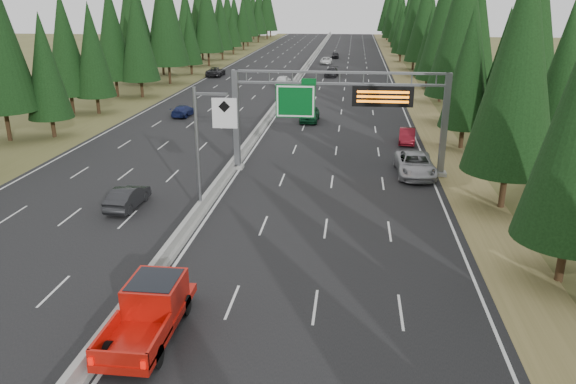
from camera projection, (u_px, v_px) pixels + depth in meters
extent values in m
cube|color=black|center=(293.00, 86.00, 87.21)|extent=(32.00, 260.00, 0.08)
cube|color=olive|center=(409.00, 88.00, 85.28)|extent=(3.60, 260.00, 0.06)
cube|color=brown|center=(182.00, 84.00, 89.16)|extent=(3.60, 260.00, 0.06)
cube|color=gray|center=(293.00, 84.00, 87.15)|extent=(0.70, 260.00, 0.30)
cube|color=gray|center=(293.00, 82.00, 87.02)|extent=(0.30, 260.00, 0.60)
cube|color=slate|center=(236.00, 121.00, 43.67)|extent=(0.45, 0.45, 7.80)
cube|color=gray|center=(238.00, 167.00, 44.90)|extent=(0.90, 0.90, 0.30)
cube|color=slate|center=(444.00, 126.00, 41.94)|extent=(0.45, 0.45, 7.80)
cube|color=gray|center=(440.00, 173.00, 43.17)|extent=(0.90, 0.90, 0.30)
cube|color=slate|center=(340.00, 72.00, 41.55)|extent=(15.85, 0.35, 0.16)
cube|color=slate|center=(339.00, 84.00, 41.82)|extent=(15.85, 0.35, 0.16)
cube|color=#054C19|center=(295.00, 101.00, 42.38)|extent=(3.00, 0.10, 2.50)
cube|color=silver|center=(295.00, 101.00, 42.33)|extent=(2.85, 0.02, 2.35)
cube|color=#054C19|center=(309.00, 81.00, 41.78)|extent=(1.10, 0.10, 0.45)
cube|color=black|center=(383.00, 96.00, 41.46)|extent=(4.50, 0.40, 1.50)
cube|color=orange|center=(383.00, 92.00, 41.14)|extent=(3.80, 0.02, 0.18)
cube|color=orange|center=(383.00, 97.00, 41.26)|extent=(3.80, 0.02, 0.18)
cube|color=orange|center=(383.00, 102.00, 41.37)|extent=(3.80, 0.02, 0.18)
cylinder|color=slate|center=(198.00, 153.00, 34.29)|extent=(0.20, 0.20, 8.00)
cube|color=gray|center=(201.00, 212.00, 35.57)|extent=(0.50, 0.50, 0.20)
cube|color=slate|center=(211.00, 94.00, 33.00)|extent=(2.00, 0.15, 0.15)
cube|color=silver|center=(225.00, 113.00, 33.16)|extent=(1.50, 0.06, 1.80)
cylinder|color=black|center=(562.00, 260.00, 26.94)|extent=(0.40, 0.40, 2.28)
cylinder|color=black|center=(503.00, 189.00, 36.41)|extent=(0.40, 0.40, 2.57)
cone|color=black|center=(520.00, 63.00, 33.77)|extent=(5.78, 5.78, 13.49)
cylinder|color=black|center=(547.00, 179.00, 39.17)|extent=(0.40, 0.40, 2.09)
cone|color=black|center=(563.00, 85.00, 37.02)|extent=(4.71, 4.71, 11.00)
cylinder|color=black|center=(461.00, 138.00, 50.93)|extent=(0.40, 0.40, 2.00)
cone|color=black|center=(469.00, 68.00, 48.88)|extent=(4.50, 4.50, 10.51)
cylinder|color=black|center=(515.00, 140.00, 48.28)|extent=(0.40, 0.40, 2.94)
cone|color=black|center=(530.00, 29.00, 45.25)|extent=(6.62, 6.62, 15.45)
cylinder|color=black|center=(454.00, 109.00, 61.16)|extent=(0.40, 0.40, 3.01)
cone|color=black|center=(463.00, 19.00, 58.07)|extent=(6.77, 6.77, 15.79)
cylinder|color=black|center=(498.00, 117.00, 59.92)|extent=(0.40, 0.40, 1.96)
cone|color=black|center=(506.00, 58.00, 57.90)|extent=(4.41, 4.41, 10.29)
cylinder|color=black|center=(440.00, 90.00, 73.65)|extent=(0.40, 0.40, 2.96)
cone|color=black|center=(447.00, 17.00, 70.61)|extent=(6.66, 6.66, 15.53)
cylinder|color=black|center=(470.00, 92.00, 73.75)|extent=(0.40, 0.40, 2.61)
cone|color=black|center=(477.00, 27.00, 71.07)|extent=(5.87, 5.87, 13.70)
cylinder|color=black|center=(426.00, 82.00, 84.88)|extent=(0.40, 0.40, 1.90)
cone|color=black|center=(430.00, 41.00, 82.93)|extent=(4.27, 4.27, 9.96)
cylinder|color=black|center=(452.00, 78.00, 85.48)|extent=(0.40, 0.40, 2.68)
cone|color=black|center=(458.00, 21.00, 82.73)|extent=(6.03, 6.03, 14.06)
cylinder|color=black|center=(421.00, 69.00, 96.81)|extent=(0.40, 0.40, 2.68)
cone|color=black|center=(425.00, 18.00, 94.05)|extent=(6.04, 6.04, 14.09)
cylinder|color=black|center=(436.00, 69.00, 97.85)|extent=(0.40, 0.40, 2.27)
cone|color=black|center=(440.00, 27.00, 95.51)|extent=(5.11, 5.11, 11.92)
cylinder|color=black|center=(413.00, 62.00, 106.28)|extent=(0.40, 0.40, 2.94)
cone|color=black|center=(417.00, 11.00, 103.26)|extent=(6.61, 6.61, 15.43)
cylinder|color=black|center=(427.00, 63.00, 106.97)|extent=(0.40, 0.40, 2.42)
cone|color=black|center=(430.00, 21.00, 104.48)|extent=(5.45, 5.45, 12.72)
cylinder|color=black|center=(400.00, 57.00, 119.80)|extent=(0.40, 0.40, 1.80)
cone|color=black|center=(402.00, 30.00, 117.95)|extent=(4.04, 4.04, 9.43)
cylinder|color=black|center=(422.00, 55.00, 117.69)|extent=(0.40, 0.40, 3.02)
cone|color=black|center=(426.00, 8.00, 114.59)|extent=(6.79, 6.79, 15.84)
cylinder|color=black|center=(399.00, 52.00, 131.13)|extent=(0.40, 0.40, 1.96)
cone|color=black|center=(401.00, 24.00, 129.12)|extent=(4.41, 4.41, 10.29)
cylinder|color=black|center=(418.00, 51.00, 131.54)|extent=(0.40, 0.40, 2.34)
cone|color=black|center=(421.00, 18.00, 129.14)|extent=(5.25, 5.25, 12.26)
cylinder|color=black|center=(397.00, 46.00, 144.69)|extent=(0.40, 0.40, 2.19)
cone|color=black|center=(399.00, 18.00, 142.45)|extent=(4.92, 4.92, 11.47)
cylinder|color=black|center=(413.00, 46.00, 142.24)|extent=(0.40, 0.40, 2.68)
cone|color=black|center=(416.00, 11.00, 139.48)|extent=(6.02, 6.02, 14.06)
cylinder|color=black|center=(391.00, 42.00, 155.75)|extent=(0.40, 0.40, 2.41)
cone|color=black|center=(393.00, 14.00, 153.28)|extent=(5.42, 5.42, 12.66)
cylinder|color=black|center=(407.00, 43.00, 154.80)|extent=(0.40, 0.40, 2.39)
cone|color=black|center=(409.00, 14.00, 152.34)|extent=(5.38, 5.38, 12.56)
cylinder|color=black|center=(392.00, 38.00, 167.25)|extent=(0.40, 0.40, 2.81)
cone|color=black|center=(393.00, 7.00, 164.37)|extent=(6.33, 6.33, 14.76)
cylinder|color=black|center=(409.00, 40.00, 164.95)|extent=(0.40, 0.40, 2.00)
cone|color=black|center=(410.00, 18.00, 162.89)|extent=(4.51, 4.51, 10.52)
cylinder|color=black|center=(387.00, 36.00, 178.93)|extent=(0.40, 0.40, 2.89)
cone|color=black|center=(388.00, 6.00, 175.97)|extent=(6.49, 6.49, 15.15)
cylinder|color=black|center=(402.00, 37.00, 177.05)|extent=(0.40, 0.40, 2.11)
cone|color=black|center=(403.00, 15.00, 174.88)|extent=(4.76, 4.76, 11.10)
cylinder|color=black|center=(389.00, 34.00, 189.62)|extent=(0.40, 0.40, 2.55)
cone|color=black|center=(390.00, 9.00, 187.01)|extent=(5.73, 5.73, 13.37)
cylinder|color=black|center=(398.00, 33.00, 190.42)|extent=(0.40, 0.40, 2.89)
cone|color=black|center=(400.00, 5.00, 187.45)|extent=(6.50, 6.50, 15.16)
cylinder|color=black|center=(53.00, 127.00, 55.10)|extent=(0.40, 0.40, 1.91)
cone|color=black|center=(45.00, 66.00, 53.14)|extent=(4.29, 4.29, 10.01)
cylinder|color=black|center=(8.00, 125.00, 53.55)|extent=(0.40, 0.40, 2.97)
cylinder|color=black|center=(98.00, 105.00, 66.28)|extent=(0.40, 0.40, 2.04)
cone|color=black|center=(92.00, 50.00, 64.19)|extent=(4.58, 4.58, 10.69)
cylinder|color=black|center=(72.00, 104.00, 66.32)|extent=(0.40, 0.40, 2.23)
cone|color=black|center=(65.00, 43.00, 64.03)|extent=(5.02, 5.02, 11.71)
cylinder|color=black|center=(142.00, 89.00, 76.76)|extent=(0.40, 0.40, 2.36)
cone|color=black|center=(137.00, 33.00, 74.33)|extent=(5.31, 5.31, 12.39)
cylinder|color=black|center=(117.00, 88.00, 77.43)|extent=(0.40, 0.40, 2.40)
cone|color=black|center=(111.00, 32.00, 74.96)|extent=(5.41, 5.41, 12.62)
cylinder|color=black|center=(170.00, 75.00, 88.71)|extent=(0.40, 0.40, 2.96)
cone|color=black|center=(165.00, 13.00, 85.66)|extent=(6.67, 6.67, 15.56)
cylinder|color=black|center=(138.00, 74.00, 88.99)|extent=(0.40, 0.40, 3.03)
cone|color=black|center=(133.00, 11.00, 85.87)|extent=(6.82, 6.82, 15.91)
cylinder|color=black|center=(192.00, 69.00, 99.59)|extent=(0.40, 0.40, 1.85)
cone|color=black|center=(190.00, 36.00, 97.70)|extent=(4.15, 4.15, 9.69)
cylinder|color=black|center=(163.00, 68.00, 99.53)|extent=(0.40, 0.40, 2.49)
cone|color=black|center=(160.00, 22.00, 96.98)|extent=(5.60, 5.60, 13.06)
cylinder|color=black|center=(209.00, 59.00, 111.89)|extent=(0.40, 0.40, 2.77)
cone|color=black|center=(207.00, 14.00, 109.04)|extent=(6.23, 6.23, 14.54)
cylinder|color=black|center=(188.00, 60.00, 111.32)|extent=(0.40, 0.40, 2.47)
cone|color=black|center=(186.00, 20.00, 108.79)|extent=(5.55, 5.55, 12.95)
cylinder|color=black|center=(222.00, 55.00, 123.08)|extent=(0.40, 0.40, 2.19)
cone|color=black|center=(221.00, 22.00, 120.83)|extent=(4.92, 4.92, 11.48)
cylinder|color=black|center=(203.00, 53.00, 122.84)|extent=(0.40, 0.40, 2.98)
cone|color=black|center=(200.00, 8.00, 119.79)|extent=(6.69, 6.69, 15.62)
cylinder|color=black|center=(233.00, 50.00, 134.82)|extent=(0.40, 0.40, 1.84)
cone|color=black|center=(233.00, 26.00, 132.93)|extent=(4.14, 4.14, 9.66)
cylinder|color=black|center=(221.00, 49.00, 136.92)|extent=(0.40, 0.40, 2.31)
cone|color=black|center=(219.00, 18.00, 134.54)|extent=(5.21, 5.21, 12.15)
cylinder|color=black|center=(243.00, 46.00, 145.97)|extent=(0.40, 0.40, 2.16)
cone|color=black|center=(243.00, 19.00, 143.75)|extent=(4.86, 4.86, 11.34)
cylinder|color=black|center=(229.00, 45.00, 147.50)|extent=(0.40, 0.40, 2.41)
cone|color=black|center=(228.00, 15.00, 145.01)|extent=(5.43, 5.43, 12.67)
cylinder|color=black|center=(248.00, 41.00, 157.88)|extent=(0.40, 0.40, 2.74)
cone|color=black|center=(247.00, 9.00, 155.06)|extent=(6.17, 6.17, 14.39)
cylinder|color=black|center=(235.00, 41.00, 160.87)|extent=(0.40, 0.40, 2.25)
cone|color=black|center=(234.00, 15.00, 158.56)|extent=(5.05, 5.05, 11.79)
cylinder|color=black|center=(258.00, 38.00, 171.03)|extent=(0.40, 0.40, 2.39)
cone|color=black|center=(258.00, 13.00, 168.57)|extent=(5.38, 5.38, 12.56)
cylinder|color=black|center=(247.00, 38.00, 170.24)|extent=(0.40, 0.40, 2.43)
cone|color=black|center=(246.00, 12.00, 167.74)|extent=(5.47, 5.47, 12.76)
cylinder|color=black|center=(267.00, 35.00, 182.95)|extent=(0.40, 0.40, 2.91)
cone|color=black|center=(267.00, 5.00, 179.96)|extent=(6.54, 6.54, 15.27)
cylinder|color=black|center=(254.00, 36.00, 182.79)|extent=(0.40, 0.40, 2.42)
cone|color=black|center=(253.00, 11.00, 180.31)|extent=(5.44, 5.44, 12.69)
cylinder|color=black|center=(271.00, 34.00, 192.72)|extent=(0.40, 0.40, 2.18)
cone|color=black|center=(270.00, 13.00, 190.48)|extent=(4.91, 4.91, 11.45)
cylinder|color=black|center=(260.00, 33.00, 195.16)|extent=(0.40, 0.40, 2.74)
cone|color=black|center=(259.00, 7.00, 192.34)|extent=(6.17, 6.17, 14.39)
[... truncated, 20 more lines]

